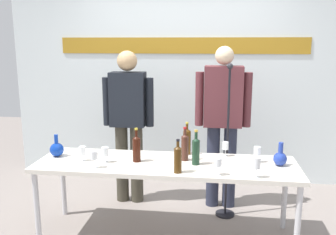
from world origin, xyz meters
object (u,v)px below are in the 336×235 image
decanter_blue_right (280,158)px  wine_glass_right_0 (257,151)px  decanter_blue_left (57,149)px  microphone_stand (227,166)px  wine_glass_right_1 (257,163)px  wine_bottle_1 (136,148)px  wine_glass_left_0 (105,152)px  wine_bottle_4 (187,140)px  wine_glass_right_2 (225,146)px  wine_bottle_0 (185,146)px  wine_glass_left_2 (94,156)px  wine_glass_left_1 (82,151)px  presenter_right (223,118)px  display_table (166,168)px  wine_glass_right_3 (218,163)px  presenter_left (128,118)px  wine_bottle_2 (178,158)px  wine_bottle_3 (196,150)px

decanter_blue_right → wine_glass_right_0: 0.21m
decanter_blue_left → microphone_stand: bearing=15.0°
decanter_blue_left → wine_glass_right_0: size_ratio=1.47×
wine_glass_right_1 → wine_bottle_1: bearing=165.1°
wine_glass_left_0 → wine_bottle_4: bearing=25.9°
decanter_blue_left → wine_glass_right_2: bearing=7.6°
wine_bottle_0 → wine_glass_left_2: (-0.77, -0.31, -0.02)m
wine_glass_left_1 → wine_glass_right_0: size_ratio=0.93×
wine_bottle_1 → presenter_right: bearing=42.6°
decanter_blue_right → wine_bottle_4: size_ratio=0.67×
wine_bottle_1 → wine_bottle_4: wine_bottle_4 is taller
display_table → wine_glass_right_3: (0.47, -0.26, 0.16)m
wine_glass_left_1 → wine_glass_right_3: wine_glass_right_3 is taller
wine_glass_left_2 → wine_glass_right_2: 1.24m
presenter_left → wine_glass_right_0: 1.48m
presenter_right → wine_glass_right_0: (0.31, -0.61, -0.18)m
presenter_right → wine_glass_right_0: presenter_right is taller
wine_bottle_2 → wine_glass_right_2: size_ratio=2.06×
wine_glass_left_2 → decanter_blue_left: bearing=149.7°
decanter_blue_left → wine_bottle_0: wine_bottle_0 is taller
wine_glass_right_0 → wine_glass_left_0: bearing=-172.6°
microphone_stand → decanter_blue_left: bearing=-165.0°
wine_bottle_2 → wine_bottle_4: bearing=86.2°
presenter_right → wine_glass_right_2: (0.02, -0.46, -0.18)m
wine_bottle_4 → wine_glass_left_0: 0.80m
decanter_blue_right → wine_glass_right_2: size_ratio=1.51×
wine_bottle_3 → wine_glass_left_0: 0.83m
wine_glass_left_2 → wine_glass_right_1: bearing=-2.5°
display_table → wine_bottle_0: (0.16, 0.09, 0.19)m
wine_bottle_2 → wine_bottle_4: 0.53m
decanter_blue_left → wine_glass_right_1: 1.87m
presenter_left → microphone_stand: size_ratio=1.07×
decanter_blue_left → wine_glass_left_0: size_ratio=1.51×
wine_bottle_0 → wine_glass_right_1: 0.71m
presenter_right → wine_glass_left_1: presenter_right is taller
wine_glass_right_0 → microphone_stand: 0.54m
wine_glass_left_1 → wine_glass_right_1: (1.55, -0.23, 0.03)m
decanter_blue_left → wine_glass_left_1: decanter_blue_left is taller
wine_glass_left_1 → wine_glass_left_2: wine_glass_left_2 is taller
wine_bottle_1 → microphone_stand: size_ratio=0.20×
wine_glass_right_2 → microphone_stand: bearing=83.4°
presenter_left → decanter_blue_left: bearing=-129.0°
wine_bottle_3 → presenter_left: bearing=136.9°
wine_glass_left_0 → wine_glass_right_3: size_ratio=0.98×
presenter_right → microphone_stand: size_ratio=1.10×
wine_bottle_3 → wine_glass_right_3: wine_bottle_3 is taller
presenter_left → wine_glass_left_1: (-0.26, -0.77, -0.16)m
wine_bottle_4 → wine_glass_right_2: bearing=-3.1°
wine_bottle_4 → wine_glass_left_1: 1.00m
wine_glass_right_2 → wine_glass_right_3: 0.53m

